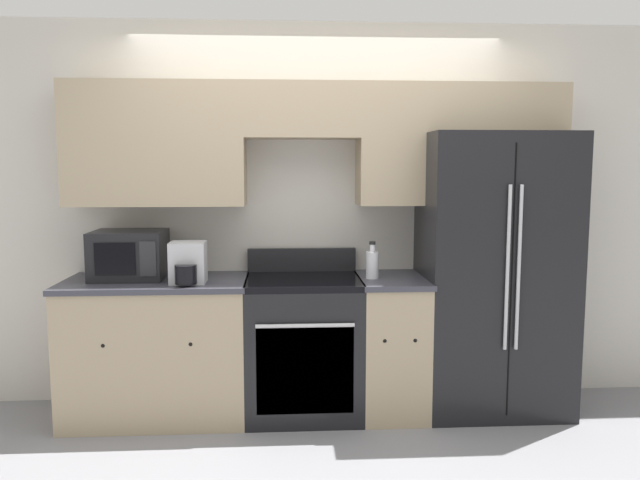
{
  "coord_description": "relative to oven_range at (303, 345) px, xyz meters",
  "views": [
    {
      "loc": [
        -0.24,
        -3.68,
        1.63
      ],
      "look_at": [
        0.0,
        0.31,
        1.16
      ],
      "focal_mm": 35.0,
      "sensor_mm": 36.0,
      "label": 1
    }
  ],
  "objects": [
    {
      "name": "ground_plane",
      "position": [
        0.11,
        -0.31,
        -0.46
      ],
      "size": [
        12.0,
        12.0,
        0.0
      ],
      "primitive_type": "plane",
      "color": "gray"
    },
    {
      "name": "wall_back",
      "position": [
        0.12,
        0.28,
        1.03
      ],
      "size": [
        8.0,
        0.39,
        2.6
      ],
      "color": "beige",
      "rests_on": "ground_plane"
    },
    {
      "name": "lower_cabinets_left",
      "position": [
        -0.95,
        -0.0,
        -0.0
      ],
      "size": [
        1.17,
        0.64,
        0.91
      ],
      "color": "tan",
      "rests_on": "ground_plane"
    },
    {
      "name": "lower_cabinets_right",
      "position": [
        0.58,
        -0.0,
        -0.0
      ],
      "size": [
        0.44,
        0.64,
        0.91
      ],
      "color": "tan",
      "rests_on": "ground_plane"
    },
    {
      "name": "oven_range",
      "position": [
        0.0,
        0.0,
        0.0
      ],
      "size": [
        0.75,
        0.65,
        1.07
      ],
      "color": "black",
      "rests_on": "ground_plane"
    },
    {
      "name": "refrigerator",
      "position": [
        1.27,
        0.06,
        0.46
      ],
      "size": [
        0.95,
        0.78,
        1.84
      ],
      "color": "black",
      "rests_on": "ground_plane"
    },
    {
      "name": "microwave",
      "position": [
        -1.12,
        0.06,
        0.6
      ],
      "size": [
        0.45,
        0.39,
        0.31
      ],
      "color": "black",
      "rests_on": "lower_cabinets_left"
    },
    {
      "name": "bottle",
      "position": [
        0.45,
        -0.03,
        0.54
      ],
      "size": [
        0.08,
        0.08,
        0.24
      ],
      "color": "silver",
      "rests_on": "lower_cabinets_right"
    },
    {
      "name": "coffee_maker",
      "position": [
        -0.72,
        -0.13,
        0.57
      ],
      "size": [
        0.22,
        0.27,
        0.26
      ],
      "color": "#B7B7BC",
      "rests_on": "lower_cabinets_left"
    }
  ]
}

